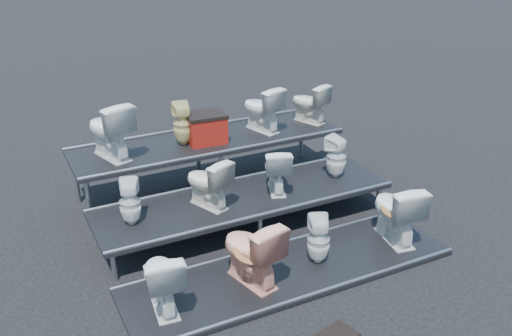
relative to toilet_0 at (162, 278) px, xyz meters
name	(u,v)px	position (x,y,z in m)	size (l,w,h in m)	color
ground	(245,226)	(1.63, 1.30, -0.44)	(80.00, 80.00, 0.00)	black
tier_front	(290,271)	(1.63, 0.00, -0.41)	(4.20, 1.20, 0.06)	black
tier_mid	(245,212)	(1.63, 1.30, -0.21)	(4.20, 1.20, 0.46)	black
tier_back	(209,165)	(1.63, 2.60, -0.01)	(4.20, 1.20, 0.86)	black
toilet_0	(162,278)	(0.00, 0.00, 0.00)	(0.43, 0.75, 0.76)	silver
toilet_1	(251,251)	(1.09, 0.00, 0.04)	(0.47, 0.83, 0.85)	#EDA085
toilet_2	(319,240)	(2.03, 0.00, -0.07)	(0.29, 0.29, 0.63)	silver
toilet_3	(396,211)	(3.24, 0.00, 0.05)	(0.48, 0.84, 0.85)	silver
toilet_4	(130,202)	(0.03, 1.30, 0.32)	(0.27, 0.28, 0.61)	silver
toilet_5	(207,182)	(1.08, 1.30, 0.37)	(0.39, 0.68, 0.70)	beige
toilet_6	(276,169)	(2.13, 1.30, 0.35)	(0.37, 0.65, 0.66)	silver
toilet_7	(336,157)	(3.14, 1.30, 0.34)	(0.29, 0.30, 0.64)	silver
toilet_8	(109,130)	(0.13, 2.60, 0.84)	(0.47, 0.82, 0.84)	silver
toilet_9	(183,124)	(1.23, 2.60, 0.75)	(0.29, 0.30, 0.65)	#D4C981
toilet_10	(262,108)	(2.56, 2.60, 0.79)	(0.41, 0.72, 0.74)	silver
toilet_11	(309,103)	(3.45, 2.60, 0.75)	(0.37, 0.65, 0.66)	beige
red_crate	(206,129)	(1.57, 2.54, 0.62)	(0.57, 0.45, 0.41)	maroon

